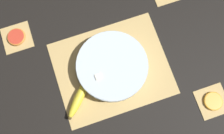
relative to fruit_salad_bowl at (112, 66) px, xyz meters
name	(u,v)px	position (x,y,z in m)	size (l,w,h in m)	color
ground_plane	(112,69)	(0.00, 0.00, -0.04)	(6.00, 6.00, 0.00)	black
bamboo_mat_center	(112,69)	(0.00, 0.00, -0.04)	(0.48, 0.39, 0.01)	tan
coaster_mat_near_right	(17,38)	(0.36, -0.27, -0.04)	(0.13, 0.13, 0.01)	tan
coaster_mat_far_left	(213,101)	(-0.36, 0.27, -0.04)	(0.13, 0.13, 0.01)	tan
fruit_salad_bowl	(112,66)	(0.00, 0.00, 0.00)	(0.30, 0.30, 0.07)	silver
whole_banana	(79,99)	(0.17, 0.08, -0.02)	(0.15, 0.16, 0.04)	yellow
orange_slice_whole	(213,101)	(-0.36, 0.27, -0.03)	(0.08, 0.08, 0.01)	#F9A338
grapefruit_slice	(16,37)	(0.36, -0.27, -0.03)	(0.08, 0.08, 0.01)	red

